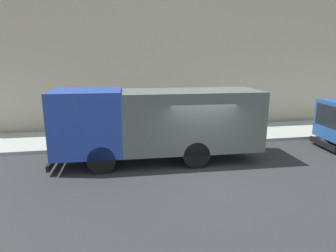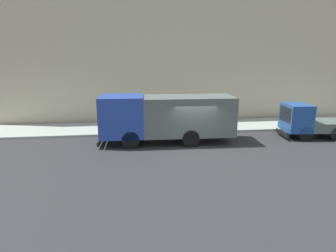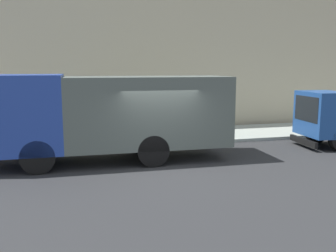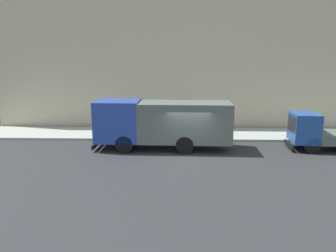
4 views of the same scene
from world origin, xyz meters
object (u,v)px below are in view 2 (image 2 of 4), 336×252
at_px(pedestrian_walking, 139,119).
at_px(pedestrian_standing, 102,119).
at_px(large_utility_truck, 166,116).
at_px(traffic_cone_orange, 118,125).
at_px(street_sign_post, 157,112).
at_px(small_flatbed_truck, 310,122).

distance_m(pedestrian_walking, pedestrian_standing, 2.64).
bearing_deg(large_utility_truck, pedestrian_walking, 38.49).
xyz_separation_m(traffic_cone_orange, street_sign_post, (-0.65, -2.77, 1.05)).
bearing_deg(small_flatbed_truck, large_utility_truck, 94.58).
xyz_separation_m(large_utility_truck, pedestrian_standing, (2.78, 4.28, -0.66)).
height_order(pedestrian_walking, traffic_cone_orange, pedestrian_walking).
height_order(small_flatbed_truck, traffic_cone_orange, small_flatbed_truck).
height_order(large_utility_truck, small_flatbed_truck, large_utility_truck).
height_order(large_utility_truck, pedestrian_standing, large_utility_truck).
xyz_separation_m(pedestrian_standing, traffic_cone_orange, (0.01, -1.10, -0.54)).
bearing_deg(small_flatbed_truck, traffic_cone_orange, 82.30).
relative_size(pedestrian_walking, pedestrian_standing, 1.03).
xyz_separation_m(pedestrian_walking, street_sign_post, (-0.11, -1.29, 0.49)).
xyz_separation_m(large_utility_truck, pedestrian_walking, (2.25, 1.70, -0.64)).
bearing_deg(pedestrian_walking, pedestrian_standing, 106.70).
bearing_deg(pedestrian_standing, traffic_cone_orange, -127.57).
xyz_separation_m(small_flatbed_truck, pedestrian_walking, (2.21, 11.38, 0.00)).
height_order(traffic_cone_orange, street_sign_post, street_sign_post).
bearing_deg(street_sign_post, traffic_cone_orange, 76.87).
height_order(small_flatbed_truck, pedestrian_walking, small_flatbed_truck).
bearing_deg(small_flatbed_truck, pedestrian_standing, 83.25).
bearing_deg(pedestrian_walking, street_sign_post, -66.66).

